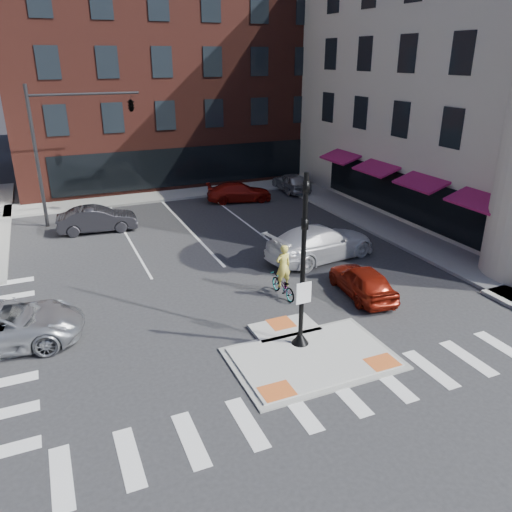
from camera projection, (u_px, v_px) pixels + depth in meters
name	position (u px, v px, depth m)	size (l,w,h in m)	color
ground	(305.00, 352.00, 17.00)	(120.00, 120.00, 0.00)	#28282B
refuge_island	(309.00, 354.00, 16.76)	(5.40, 4.65, 0.13)	gray
sidewalk_e	(385.00, 225.00, 29.47)	(3.00, 24.00, 0.15)	gray
sidewalk_n	(198.00, 192.00, 36.81)	(26.00, 3.00, 0.15)	gray
building_n	(159.00, 76.00, 42.44)	(24.40, 18.40, 15.50)	#4A1D17
building_far_left	(61.00, 97.00, 57.93)	(10.00, 12.00, 10.00)	slate
building_far_right	(166.00, 84.00, 64.06)	(12.00, 12.00, 12.00)	brown
signal_pole	(302.00, 285.00, 16.46)	(0.60, 0.60, 5.98)	black
mast_arm_signal	(106.00, 115.00, 28.73)	(6.10, 2.24, 8.00)	black
red_sedan	(362.00, 281.00, 20.77)	(1.56, 3.88, 1.32)	maroon
white_pickup	(321.00, 243.00, 24.54)	(2.35, 5.79, 1.68)	white
bg_car_dark	(97.00, 219.00, 28.42)	(1.53, 4.39, 1.44)	#242328
bg_car_silver	(291.00, 182.00, 36.93)	(1.65, 4.11, 1.40)	#ADB0B5
bg_car_red	(239.00, 192.00, 34.42)	(1.81, 4.45, 1.29)	#9C160E
cyclist	(283.00, 279.00, 20.66)	(0.72, 1.85, 2.29)	#3F3F44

